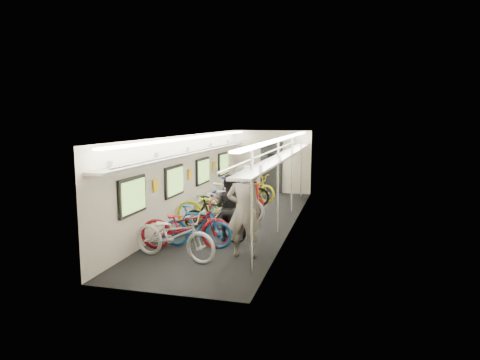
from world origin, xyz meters
The scene contains 15 objects.
train_car_shell centered at (-0.36, 0.71, 1.66)m, with size 10.00×10.00×10.00m.
bicycle_0 centered at (-0.48, -3.32, 0.51)m, with size 0.68×1.95×1.02m, color silver.
bicycle_1 centered at (-0.30, -2.45, 0.48)m, with size 0.45×1.60×0.96m, color #1C5FA8.
bicycle_2 centered at (-0.51, -2.58, 0.52)m, with size 0.70×1.99×1.05m, color maroon.
bicycle_3 centered at (-0.12, -1.78, 0.53)m, with size 0.49×1.75×1.05m, color black.
bicycle_4 centered at (-0.46, -0.63, 0.55)m, with size 0.73×2.09×1.10m, color #B9BF12.
bicycle_5 centered at (-0.17, -0.43, 0.58)m, with size 0.55×1.94×1.17m, color silver.
bicycle_6 centered at (-0.79, 0.52, 0.47)m, with size 0.63×1.80×0.94m, color silver.
bicycle_7 centered at (-0.28, 0.48, 0.59)m, with size 0.55×1.95×1.17m, color navy.
bicycle_8 centered at (-0.36, 0.82, 0.47)m, with size 0.62×1.78×0.93m, color maroon.
bicycle_9 centered at (-0.38, 2.24, 0.49)m, with size 0.46×1.64×0.98m, color black.
bicycle_10 centered at (-0.35, 3.23, 0.47)m, with size 0.62×1.79×0.94m, color yellow.
passenger_near centered at (0.86, -2.83, 0.98)m, with size 0.71×0.47×1.95m, color gray.
passenger_mid centered at (0.24, -1.75, 0.79)m, with size 0.77×0.60×1.58m, color black.
backpack centered at (0.92, -2.32, 1.28)m, with size 0.26×0.14×0.38m, color red.
Camera 1 is at (2.95, -11.15, 2.86)m, focal length 32.00 mm.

